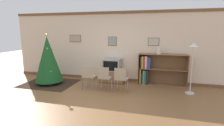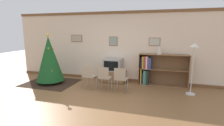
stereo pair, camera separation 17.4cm
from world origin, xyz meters
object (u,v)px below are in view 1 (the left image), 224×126
Objects in this scene: christmas_tree at (48,59)px; bookshelf at (154,69)px; folding_chair_left at (88,76)px; vase at (159,50)px; folding_chair_center at (104,77)px; tv_console at (112,76)px; television at (112,65)px; folding_chair_right at (121,78)px; standing_lamp at (193,55)px.

bookshelf is (3.79, 0.90, -0.36)m from christmas_tree.
vase is (2.25, 1.11, 0.81)m from folding_chair_left.
vase reaches higher than folding_chair_center.
tv_console is at bearing -175.82° from bookshelf.
television is at bearing -175.72° from bookshelf.
christmas_tree is 1.97× the size of tv_console.
standing_lamp reaches higher than folding_chair_right.
television is at bearing 118.09° from folding_chair_right.
vase is at bearing 26.30° from folding_chair_left.
television reaches higher than folding_chair_right.
vase is at bearing 2.27° from television.
standing_lamp reaches higher than bookshelf.
folding_chair_center reaches higher than tv_console.
standing_lamp is at bearing 12.28° from folding_chair_right.
christmas_tree reaches higher than folding_chair_right.
tv_console is 0.59× the size of standing_lamp.
standing_lamp is (2.71, 0.47, 0.76)m from folding_chair_center.
bookshelf is 6.24× the size of vase.
bookshelf reaches higher than folding_chair_center.
folding_chair_left is 2.97× the size of vase.
folding_chair_left is 1.00× the size of folding_chair_right.
standing_lamp is at bearing 2.38° from christmas_tree.
christmas_tree is at bearing -177.62° from standing_lamp.
television is 0.81× the size of folding_chair_center.
tv_console is 2.94m from standing_lamp.
christmas_tree reaches higher than tv_console.
folding_chair_center is at bearing -143.03° from bookshelf.
tv_console is 1.15× the size of folding_chair_left.
television is 2.82m from standing_lamp.
vase reaches higher than folding_chair_right.
folding_chair_right is at bearing 0.00° from folding_chair_center.
tv_console is at bearing 167.88° from standing_lamp.
christmas_tree is 2.27× the size of folding_chair_center.
tv_console is at bearing 61.97° from folding_chair_left.
vase is (0.15, -0.05, 0.72)m from bookshelf.
folding_chair_center is at bearing -6.63° from christmas_tree.
tv_console is 1.08m from folding_chair_center.
tv_console is at bearing 19.30° from christmas_tree.
standing_lamp reaches higher than tv_console.
folding_chair_right is (0.56, -1.05, 0.24)m from tv_console.
folding_chair_center is at bearing -146.68° from vase.
vase is (1.14, 1.11, 0.81)m from folding_chair_right.
bookshelf is at bearing 4.18° from tv_console.
vase is at bearing 33.32° from folding_chair_center.
bookshelf is at bearing 4.28° from television.
folding_chair_left is at bearing -171.85° from standing_lamp.
bookshelf is (1.54, 1.16, 0.10)m from folding_chair_center.
folding_chair_left is (-0.56, -1.05, 0.24)m from tv_console.
television is at bearing -90.00° from tv_console.
folding_chair_right is (0.56, 0.00, 0.00)m from folding_chair_center.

